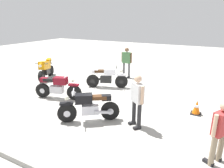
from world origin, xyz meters
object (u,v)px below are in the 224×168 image
at_px(motorcycle_maroon_cruiser, 58,87).
at_px(motorcycle_black_cruiser, 89,107).
at_px(motorcycle_orange_sportbike, 46,68).
at_px(traffic_cone, 197,107).
at_px(person_in_red_shirt, 220,130).
at_px(person_in_white_shirt, 137,98).
at_px(person_in_green_shirt, 127,61).
at_px(motorcycle_silver_cruiser, 107,77).

bearing_deg(motorcycle_maroon_cruiser, motorcycle_black_cruiser, -41.40).
height_order(motorcycle_orange_sportbike, traffic_cone, motorcycle_orange_sportbike).
relative_size(motorcycle_black_cruiser, person_in_red_shirt, 1.11).
bearing_deg(motorcycle_black_cruiser, person_in_red_shirt, 140.07).
xyz_separation_m(person_in_white_shirt, person_in_green_shirt, (2.58, -5.03, 0.02)).
xyz_separation_m(motorcycle_maroon_cruiser, motorcycle_black_cruiser, (-2.32, 1.04, 0.00)).
height_order(person_in_white_shirt, person_in_green_shirt, person_in_green_shirt).
relative_size(motorcycle_silver_cruiser, motorcycle_orange_sportbike, 1.06).
xyz_separation_m(motorcycle_silver_cruiser, motorcycle_orange_sportbike, (3.90, 0.25, 0.07)).
distance_m(motorcycle_maroon_cruiser, person_in_green_shirt, 4.59).
height_order(motorcycle_silver_cruiser, motorcycle_orange_sportbike, motorcycle_orange_sportbike).
relative_size(person_in_white_shirt, person_in_red_shirt, 1.07).
distance_m(motorcycle_orange_sportbike, traffic_cone, 8.30).
xyz_separation_m(motorcycle_maroon_cruiser, person_in_white_shirt, (-3.87, 0.65, 0.47)).
bearing_deg(person_in_white_shirt, motorcycle_black_cruiser, -36.03).
bearing_deg(motorcycle_orange_sportbike, person_in_red_shirt, 44.92).
bearing_deg(person_in_green_shirt, person_in_white_shirt, 31.19).
relative_size(motorcycle_silver_cruiser, traffic_cone, 3.71).
bearing_deg(motorcycle_orange_sportbike, traffic_cone, 60.10).
distance_m(motorcycle_silver_cruiser, person_in_green_shirt, 2.16).
xyz_separation_m(motorcycle_orange_sportbike, traffic_cone, (-8.25, 0.84, -0.33)).
relative_size(motorcycle_silver_cruiser, motorcycle_maroon_cruiser, 0.97).
height_order(motorcycle_orange_sportbike, person_in_white_shirt, person_in_white_shirt).
distance_m(motorcycle_maroon_cruiser, traffic_cone, 5.63).
height_order(person_in_green_shirt, traffic_cone, person_in_green_shirt).
height_order(motorcycle_maroon_cruiser, person_in_white_shirt, person_in_white_shirt).
bearing_deg(person_in_red_shirt, motorcycle_black_cruiser, 25.22).
height_order(motorcycle_maroon_cruiser, person_in_green_shirt, person_in_green_shirt).
relative_size(motorcycle_silver_cruiser, person_in_white_shirt, 1.14).
bearing_deg(person_in_red_shirt, person_in_green_shirt, -19.24).
height_order(motorcycle_silver_cruiser, motorcycle_black_cruiser, same).
distance_m(motorcycle_orange_sportbike, person_in_red_shirt, 9.59).
bearing_deg(motorcycle_orange_sportbike, motorcycle_black_cruiser, 34.66).
bearing_deg(traffic_cone, person_in_white_shirt, 48.65).
relative_size(motorcycle_black_cruiser, person_in_green_shirt, 1.02).
height_order(motorcycle_black_cruiser, person_in_green_shirt, person_in_green_shirt).
relative_size(person_in_red_shirt, traffic_cone, 3.05).
bearing_deg(motorcycle_silver_cruiser, person_in_red_shirt, -59.57).
distance_m(motorcycle_orange_sportbike, person_in_white_shirt, 7.16).
relative_size(motorcycle_orange_sportbike, person_in_green_shirt, 1.06).
relative_size(motorcycle_orange_sportbike, motorcycle_black_cruiser, 1.04).
bearing_deg(motorcycle_orange_sportbike, motorcycle_silver_cruiser, 69.50).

